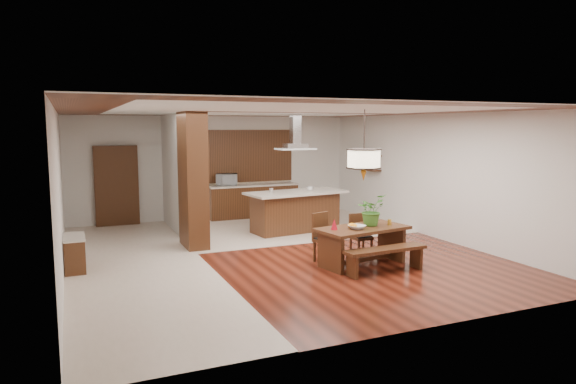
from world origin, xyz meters
name	(u,v)px	position (x,y,z in m)	size (l,w,h in m)	color
room_shell	(274,153)	(0.00, 0.00, 2.06)	(9.00, 9.04, 2.92)	#3E140B
tile_hallway	(137,267)	(-2.75, 0.00, 0.01)	(2.50, 9.00, 0.01)	beige
tile_kitchen	(284,226)	(1.25, 2.50, 0.01)	(5.50, 4.00, 0.01)	beige
soffit_band	(274,112)	(0.00, 0.00, 2.88)	(8.00, 9.00, 0.02)	#3B1B0E
partition_pier	(193,180)	(-1.40, 1.20, 1.45)	(0.45, 1.00, 2.90)	#311B0D
partition_stub	(174,172)	(-1.40, 3.30, 1.45)	(0.18, 2.40, 2.90)	silver
hallway_console	(75,253)	(-3.81, 0.20, 0.32)	(0.37, 0.88, 0.63)	#311B0D
hallway_doorway	(117,186)	(-2.70, 4.40, 1.05)	(1.10, 0.20, 2.10)	#311B0D
rear_counter	(253,201)	(1.00, 4.20, 0.48)	(2.60, 0.62, 0.95)	#311B0D
kitchen_window	(249,156)	(1.00, 4.46, 1.75)	(2.60, 0.08, 1.50)	#A96B32
shelf_lower	(369,170)	(3.87, 2.60, 1.40)	(0.26, 0.90, 0.04)	#311B0D
shelf_upper	(369,155)	(3.87, 2.60, 1.80)	(0.26, 0.90, 0.04)	#311B0D
dining_table	(362,237)	(1.17, -1.51, 0.53)	(1.85, 1.14, 0.72)	#311B0D
dining_bench	(385,260)	(1.27, -2.13, 0.22)	(1.60, 0.35, 0.45)	#311B0D
dining_chair_left	(327,238)	(0.66, -1.06, 0.47)	(0.42, 0.42, 0.94)	#311B0D
dining_chair_right	(361,235)	(1.51, -0.92, 0.42)	(0.37, 0.37, 0.84)	#311B0D
pendant_lantern	(364,145)	(1.17, -1.51, 2.25)	(0.64, 0.64, 1.31)	#FCE9C1
foliage_plant	(371,210)	(1.41, -1.43, 1.02)	(0.54, 0.47, 0.60)	#3A7426
fruit_bowl	(357,227)	(0.98, -1.64, 0.76)	(0.30, 0.30, 0.07)	beige
napkin_cone	(334,224)	(0.57, -1.51, 0.82)	(0.12, 0.12, 0.20)	#A60B19
gold_ornament	(390,222)	(1.76, -1.52, 0.77)	(0.08, 0.08, 0.11)	gold
kitchen_island	(295,211)	(1.27, 1.80, 0.52)	(2.55, 1.35, 1.01)	#311B0D
range_hood	(295,132)	(1.27, 1.81, 2.46)	(0.90, 0.55, 0.87)	silver
island_cup	(310,189)	(1.64, 1.74, 1.06)	(0.13, 0.13, 0.11)	white
microwave	(227,180)	(0.24, 4.21, 1.11)	(0.59, 0.40, 0.33)	silver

